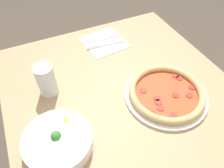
# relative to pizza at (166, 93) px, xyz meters

# --- Properties ---
(dining_table) EXTENTS (1.17, 0.87, 0.77)m
(dining_table) POSITION_rel_pizza_xyz_m (-0.02, 0.14, -0.13)
(dining_table) COLOR tan
(dining_table) RESTS_ON ground_plane
(pizza) EXTENTS (0.31, 0.31, 0.04)m
(pizza) POSITION_rel_pizza_xyz_m (0.00, 0.00, 0.00)
(pizza) COLOR white
(pizza) RESTS_ON dining_table
(bowl) EXTENTS (0.22, 0.22, 0.07)m
(bowl) POSITION_rel_pizza_xyz_m (-0.03, 0.42, 0.01)
(bowl) COLOR white
(bowl) RESTS_ON dining_table
(napkin) EXTENTS (0.21, 0.21, 0.00)m
(napkin) POSITION_rel_pizza_xyz_m (0.41, 0.07, -0.02)
(napkin) COLOR white
(napkin) RESTS_ON dining_table
(fork) EXTENTS (0.03, 0.20, 0.00)m
(fork) POSITION_rel_pizza_xyz_m (0.38, 0.07, -0.01)
(fork) COLOR silver
(fork) RESTS_ON napkin
(knife) EXTENTS (0.03, 0.20, 0.01)m
(knife) POSITION_rel_pizza_xyz_m (0.43, 0.07, -0.01)
(knife) COLOR silver
(knife) RESTS_ON napkin
(glass) EXTENTS (0.07, 0.07, 0.13)m
(glass) POSITION_rel_pizza_xyz_m (0.21, 0.39, 0.05)
(glass) COLOR silver
(glass) RESTS_ON dining_table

